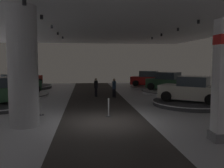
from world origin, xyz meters
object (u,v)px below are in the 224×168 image
column_left (23,67)px  display_car_mid_right (192,90)px  display_platform_deep_right (150,87)px  display_platform_far_left (16,95)px  display_platform_mid_right (191,103)px  display_platform_deep_left (25,87)px  visitor_walking_near (114,87)px  display_car_deep_right (150,79)px  display_platform_far_right (169,92)px  display_car_far_left (16,85)px  display_car_deep_left (24,79)px  visitor_walking_far (96,86)px  display_car_far_right (169,82)px

column_left → display_car_mid_right: 11.08m
display_platform_deep_right → display_car_mid_right: (-0.09, -11.02, 0.93)m
display_platform_far_left → display_platform_mid_right: (13.15, -5.45, 0.04)m
display_platform_deep_left → visitor_walking_near: bearing=-40.5°
display_car_deep_right → display_platform_far_right: bearing=-83.5°
display_car_far_left → display_car_mid_right: bearing=-22.7°
display_platform_deep_right → display_platform_deep_left: 14.14m
display_car_deep_left → visitor_walking_far: (7.65, -7.25, -0.20)m
column_left → display_car_far_left: bearing=107.4°
display_platform_far_right → display_car_deep_left: (-14.62, 5.96, 0.94)m
display_platform_far_left → visitor_walking_far: size_ratio=3.45×
display_platform_deep_right → display_car_deep_left: display_car_deep_left is taller
display_car_far_right → display_platform_deep_left: size_ratio=0.71×
display_platform_mid_right → display_car_far_left: bearing=157.3°
display_platform_far_left → visitor_walking_near: bearing=-8.8°
display_platform_far_left → display_car_deep_right: size_ratio=1.20×
display_platform_deep_right → visitor_walking_near: 8.48m
display_car_far_left → display_platform_mid_right: size_ratio=0.84×
display_platform_far_left → display_platform_deep_left: size_ratio=0.91×
display_car_far_right → display_car_far_left: (-13.76, -0.61, -0.08)m
display_car_far_left → visitor_walking_far: (6.81, -0.71, -0.09)m
display_platform_deep_left → display_platform_far_right: bearing=-22.0°
display_car_deep_right → visitor_walking_near: display_car_deep_right is taller
display_car_mid_right → visitor_walking_far: bearing=143.0°
display_platform_mid_right → visitor_walking_far: (-6.32, 4.77, 0.74)m
display_platform_deep_left → display_car_deep_left: bearing=63.3°
column_left → visitor_walking_near: column_left is taller
display_platform_far_left → visitor_walking_far: visitor_walking_far is taller
visitor_walking_near → display_platform_far_right: bearing=19.1°
display_car_far_right → display_car_mid_right: bearing=-95.6°
display_platform_far_right → visitor_walking_far: 7.13m
column_left → display_platform_deep_left: column_left is taller
display_car_deep_right → display_car_deep_left: 14.10m
display_platform_mid_right → visitor_walking_far: 7.95m
column_left → display_platform_far_left: (-3.08, 9.73, -2.62)m
display_car_deep_left → visitor_walking_far: bearing=-43.5°
column_left → display_car_deep_left: (-3.90, 16.29, -1.64)m
display_platform_deep_right → visitor_walking_far: 9.00m
display_platform_far_right → visitor_walking_far: (-6.97, -1.30, 0.73)m
display_car_deep_left → display_car_far_right: bearing=-22.1°
display_platform_mid_right → display_car_deep_left: 18.46m
display_car_far_right → display_car_far_left: size_ratio=0.96×
display_car_far_left → display_platform_deep_right: 14.37m
display_platform_far_left → display_car_deep_left: bearing=97.2°
display_platform_far_left → visitor_walking_near: 8.45m
display_car_far_left → display_platform_deep_right: size_ratio=0.96×
display_platform_deep_right → display_car_far_left: bearing=-157.4°
display_platform_far_right → display_car_far_right: display_car_far_right is taller
display_platform_far_left → display_platform_deep_left: bearing=97.3°
display_platform_deep_left → visitor_walking_far: visitor_walking_far is taller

